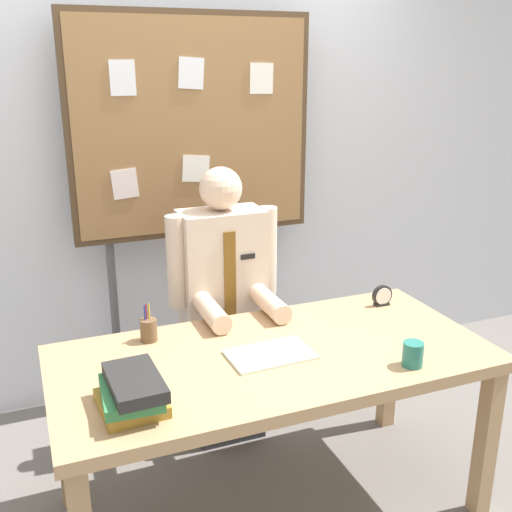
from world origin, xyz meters
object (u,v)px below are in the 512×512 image
(desk_clock, at_px, (382,296))
(pen_holder, at_px, (149,330))
(desk, at_px, (273,371))
(coffee_mug, at_px, (413,354))
(person, at_px, (224,317))
(book_stack, at_px, (132,392))
(bulletin_board, at_px, (193,133))
(open_notebook, at_px, (270,355))

(desk_clock, distance_m, pen_holder, 1.11)
(desk, relative_size, desk_clock, 17.42)
(desk, bearing_deg, coffee_mug, -33.22)
(coffee_mug, bearing_deg, pen_holder, 146.39)
(person, height_order, coffee_mug, person)
(person, height_order, pen_holder, person)
(person, distance_m, coffee_mug, 1.03)
(book_stack, height_order, coffee_mug, book_stack)
(bulletin_board, bearing_deg, person, -89.97)
(desk, height_order, desk_clock, desk_clock)
(desk, bearing_deg, person, 90.00)
(book_stack, distance_m, open_notebook, 0.60)
(book_stack, xyz_separation_m, open_notebook, (0.57, 0.18, -0.06))
(desk, xyz_separation_m, open_notebook, (-0.02, -0.02, 0.09))
(book_stack, bearing_deg, desk_clock, 19.71)
(open_notebook, height_order, desk_clock, desk_clock)
(desk, height_order, open_notebook, open_notebook)
(person, xyz_separation_m, bulletin_board, (-0.00, 0.44, 0.85))
(desk, bearing_deg, open_notebook, -139.50)
(open_notebook, height_order, coffee_mug, coffee_mug)
(pen_holder, bearing_deg, open_notebook, -37.27)
(desk, relative_size, coffee_mug, 18.03)
(coffee_mug, relative_size, pen_holder, 0.60)
(bulletin_board, distance_m, open_notebook, 1.31)
(coffee_mug, xyz_separation_m, pen_holder, (-0.89, 0.59, 0.00))
(desk, relative_size, book_stack, 5.99)
(desk, distance_m, bulletin_board, 1.35)
(book_stack, distance_m, coffee_mug, 1.05)
(book_stack, relative_size, pen_holder, 1.82)
(person, bearing_deg, book_stack, -126.29)
(bulletin_board, height_order, open_notebook, bulletin_board)
(desk_clock, relative_size, coffee_mug, 1.04)
(person, distance_m, bulletin_board, 0.96)
(bulletin_board, xyz_separation_m, book_stack, (-0.60, -1.26, -0.69))
(desk, height_order, book_stack, book_stack)
(person, bearing_deg, bulletin_board, 90.03)
(desk, bearing_deg, bulletin_board, 90.01)
(bulletin_board, bearing_deg, desk_clock, -49.89)
(desk_clock, xyz_separation_m, coffee_mug, (-0.22, -0.55, 0.00))
(desk_clock, relative_size, pen_holder, 0.63)
(desk_clock, bearing_deg, open_notebook, -158.18)
(person, xyz_separation_m, open_notebook, (-0.02, -0.64, 0.10))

